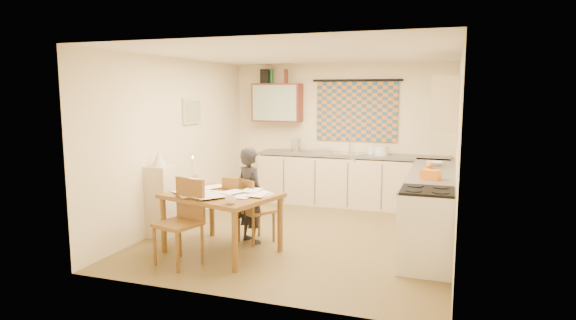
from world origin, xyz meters
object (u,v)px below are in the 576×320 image
at_px(stove, 426,230).
at_px(chair_far, 255,222).
at_px(shelf_stand, 160,202).
at_px(counter_right, 431,207).
at_px(person, 250,195).
at_px(counter_back, 351,180).
at_px(dining_table, 222,223).

relative_size(stove, chair_far, 1.07).
xyz_separation_m(stove, shelf_stand, (-3.54, 0.12, 0.03)).
distance_m(counter_right, person, 2.45).
distance_m(stove, chair_far, 2.25).
bearing_deg(counter_back, dining_table, -108.82).
bearing_deg(dining_table, counter_right, 45.50).
bearing_deg(counter_back, chair_far, -107.78).
height_order(counter_right, person, person).
xyz_separation_m(counter_right, stove, (0.00, -1.21, 0.01)).
height_order(person, shelf_stand, person).
bearing_deg(stove, shelf_stand, 178.12).
bearing_deg(dining_table, shelf_stand, -179.89).
distance_m(stove, shelf_stand, 3.54).
height_order(dining_table, person, person).
distance_m(counter_right, stove, 1.21).
bearing_deg(chair_far, shelf_stand, 40.97).
relative_size(counter_back, stove, 3.55).
xyz_separation_m(person, shelf_stand, (-1.27, -0.19, -0.14)).
bearing_deg(stove, counter_right, 90.00).
xyz_separation_m(dining_table, person, (0.17, 0.50, 0.26)).
bearing_deg(counter_right, person, -158.40).
height_order(counter_back, counter_right, same).
bearing_deg(shelf_stand, chair_far, 9.22).
bearing_deg(person, dining_table, 102.39).
relative_size(chair_far, person, 0.68).
height_order(counter_back, shelf_stand, shelf_stand).
bearing_deg(chair_far, counter_back, -76.03).
distance_m(dining_table, chair_far, 0.58).
height_order(counter_right, shelf_stand, shelf_stand).
distance_m(counter_back, dining_table, 3.17).
relative_size(counter_back, person, 2.58).
bearing_deg(shelf_stand, counter_right, 17.12).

